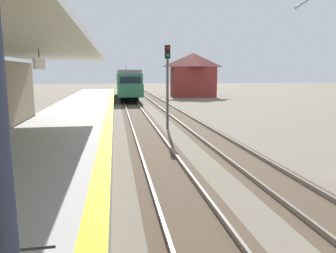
% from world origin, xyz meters
% --- Properties ---
extents(station_platform, '(5.00, 80.00, 0.91)m').
position_xyz_m(station_platform, '(-2.50, 16.00, 0.45)').
color(station_platform, '#A8A8A3').
rests_on(station_platform, ground).
extents(track_pair_nearest_platform, '(2.34, 120.00, 0.16)m').
position_xyz_m(track_pair_nearest_platform, '(1.90, 20.00, 0.05)').
color(track_pair_nearest_platform, '#4C3D2D').
rests_on(track_pair_nearest_platform, ground).
extents(track_pair_middle, '(2.34, 120.00, 0.16)m').
position_xyz_m(track_pair_middle, '(5.30, 20.00, 0.05)').
color(track_pair_middle, '#4C3D2D').
rests_on(track_pair_middle, ground).
extents(approaching_train, '(2.93, 19.60, 4.76)m').
position_xyz_m(approaching_train, '(1.90, 48.21, 2.18)').
color(approaching_train, '#286647').
rests_on(approaching_train, ground).
extents(rail_signal_post, '(0.32, 0.34, 5.20)m').
position_xyz_m(rail_signal_post, '(3.41, 22.49, 3.19)').
color(rail_signal_post, '#4C4C4C').
rests_on(rail_signal_post, ground).
extents(distant_trackside_house, '(6.60, 5.28, 6.40)m').
position_xyz_m(distant_trackside_house, '(11.66, 49.69, 3.34)').
color(distant_trackside_house, maroon).
rests_on(distant_trackside_house, ground).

